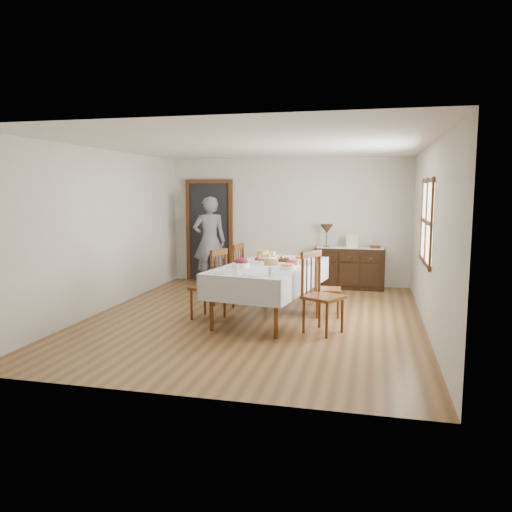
% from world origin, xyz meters
% --- Properties ---
extents(ground, '(6.00, 6.00, 0.00)m').
position_xyz_m(ground, '(0.00, 0.00, 0.00)').
color(ground, brown).
extents(room_shell, '(5.02, 6.02, 2.65)m').
position_xyz_m(room_shell, '(-0.15, 0.42, 1.64)').
color(room_shell, white).
rests_on(room_shell, ground).
extents(dining_table, '(1.59, 2.56, 0.82)m').
position_xyz_m(dining_table, '(0.22, 0.11, 0.73)').
color(dining_table, '#B9B9BD').
rests_on(dining_table, ground).
extents(chair_left_near, '(0.55, 0.55, 1.08)m').
position_xyz_m(chair_left_near, '(-0.63, -0.20, 0.55)').
color(chair_left_near, '#4D280F').
rests_on(chair_left_near, ground).
extents(chair_left_far, '(0.50, 0.50, 1.06)m').
position_xyz_m(chair_left_far, '(-0.60, 0.77, 0.53)').
color(chair_left_far, '#4D280F').
rests_on(chair_left_far, ground).
extents(chair_right_near, '(0.63, 0.63, 1.12)m').
position_xyz_m(chair_right_near, '(1.05, -0.52, 0.57)').
color(chair_right_near, '#4D280F').
rests_on(chair_right_near, ground).
extents(chair_right_far, '(0.42, 0.42, 0.94)m').
position_xyz_m(chair_right_far, '(1.03, 0.40, 0.47)').
color(chair_right_far, '#4D280F').
rests_on(chair_right_far, ground).
extents(sideboard, '(1.36, 0.50, 0.82)m').
position_xyz_m(sideboard, '(1.30, 2.72, 0.41)').
color(sideboard, black).
rests_on(sideboard, ground).
extents(person, '(0.71, 0.60, 1.95)m').
position_xyz_m(person, '(-1.52, 2.39, 0.97)').
color(person, slate).
rests_on(person, ground).
extents(bread_basket, '(0.32, 0.32, 0.18)m').
position_xyz_m(bread_basket, '(0.18, 0.15, 0.89)').
color(bread_basket, brown).
rests_on(bread_basket, dining_table).
extents(egg_basket, '(0.28, 0.28, 0.10)m').
position_xyz_m(egg_basket, '(0.30, 0.55, 0.85)').
color(egg_basket, black).
rests_on(egg_basket, dining_table).
extents(ham_platter_a, '(0.34, 0.34, 0.11)m').
position_xyz_m(ham_platter_a, '(0.01, 0.35, 0.85)').
color(ham_platter_a, white).
rests_on(ham_platter_a, dining_table).
extents(ham_platter_b, '(0.27, 0.27, 0.11)m').
position_xyz_m(ham_platter_b, '(0.55, 0.07, 0.85)').
color(ham_platter_b, white).
rests_on(ham_platter_b, dining_table).
extents(beet_bowl, '(0.26, 0.26, 0.15)m').
position_xyz_m(beet_bowl, '(-0.14, -0.27, 0.88)').
color(beet_bowl, white).
rests_on(beet_bowl, dining_table).
extents(carrot_bowl, '(0.20, 0.20, 0.09)m').
position_xyz_m(carrot_bowl, '(0.63, 0.54, 0.86)').
color(carrot_bowl, white).
rests_on(carrot_bowl, dining_table).
extents(pineapple_bowl, '(0.22, 0.22, 0.13)m').
position_xyz_m(pineapple_bowl, '(-0.06, 0.86, 0.88)').
color(pineapple_bowl, tan).
rests_on(pineapple_bowl, dining_table).
extents(casserole_dish, '(0.23, 0.23, 0.07)m').
position_xyz_m(casserole_dish, '(0.55, -0.23, 0.86)').
color(casserole_dish, white).
rests_on(casserole_dish, dining_table).
extents(butter_dish, '(0.15, 0.11, 0.07)m').
position_xyz_m(butter_dish, '(0.07, -0.04, 0.86)').
color(butter_dish, white).
rests_on(butter_dish, dining_table).
extents(setting_left, '(0.44, 0.31, 0.10)m').
position_xyz_m(setting_left, '(-0.21, -0.76, 0.84)').
color(setting_left, white).
rests_on(setting_left, dining_table).
extents(setting_right, '(0.44, 0.31, 0.10)m').
position_xyz_m(setting_right, '(0.29, -0.84, 0.84)').
color(setting_right, white).
rests_on(setting_right, dining_table).
extents(glass_far_a, '(0.07, 0.07, 0.11)m').
position_xyz_m(glass_far_a, '(0.12, 0.90, 0.87)').
color(glass_far_a, white).
rests_on(glass_far_a, dining_table).
extents(glass_far_b, '(0.06, 0.06, 0.10)m').
position_xyz_m(glass_far_b, '(0.70, 0.79, 0.87)').
color(glass_far_b, white).
rests_on(glass_far_b, dining_table).
extents(runner, '(1.30, 0.35, 0.01)m').
position_xyz_m(runner, '(1.30, 2.69, 0.82)').
color(runner, white).
rests_on(runner, sideboard).
extents(table_lamp, '(0.26, 0.26, 0.46)m').
position_xyz_m(table_lamp, '(0.83, 2.70, 1.17)').
color(table_lamp, brown).
rests_on(table_lamp, sideboard).
extents(picture_frame, '(0.22, 0.08, 0.28)m').
position_xyz_m(picture_frame, '(1.34, 2.64, 0.96)').
color(picture_frame, beige).
rests_on(picture_frame, sideboard).
extents(deco_bowl, '(0.20, 0.20, 0.06)m').
position_xyz_m(deco_bowl, '(1.78, 2.69, 0.85)').
color(deco_bowl, '#4D280F').
rests_on(deco_bowl, sideboard).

